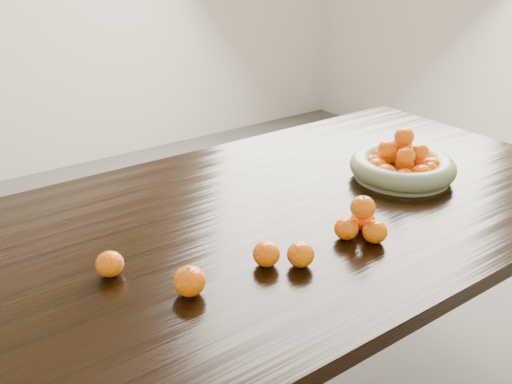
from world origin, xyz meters
TOP-DOWN VIEW (x-y plane):
  - dining_table at (0.00, 0.00)m, footprint 2.00×1.00m
  - fruit_bowl at (0.48, -0.04)m, footprint 0.30×0.30m
  - orange_pyramid at (0.13, -0.22)m, footprint 0.12×0.12m
  - loose_orange_0 at (-0.31, -0.19)m, footprint 0.07×0.07m
  - loose_orange_1 at (-0.13, -0.20)m, footprint 0.06×0.06m
  - loose_orange_2 at (-0.07, -0.24)m, footprint 0.06×0.06m
  - loose_orange_3 at (-0.41, -0.04)m, footprint 0.06×0.06m

SIDE VIEW (x-z plane):
  - dining_table at x=0.00m, z-range 0.29..1.04m
  - loose_orange_3 at x=-0.41m, z-range 0.75..0.80m
  - loose_orange_1 at x=-0.13m, z-range 0.75..0.80m
  - loose_orange_2 at x=-0.07m, z-range 0.75..0.81m
  - loose_orange_0 at x=-0.31m, z-range 0.75..0.81m
  - fruit_bowl at x=0.48m, z-range 0.71..0.86m
  - orange_pyramid at x=0.13m, z-range 0.74..0.84m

